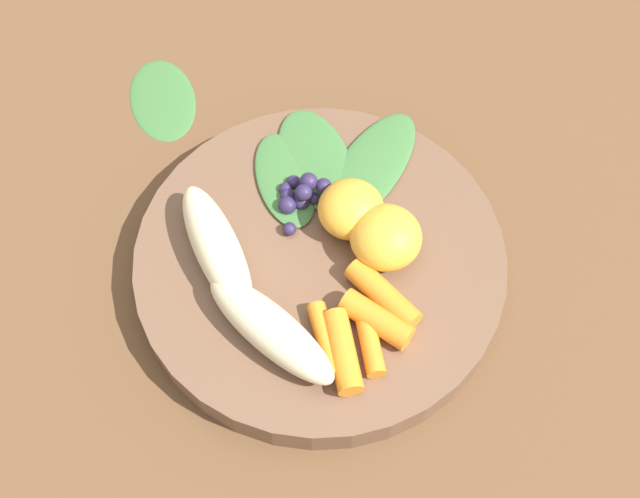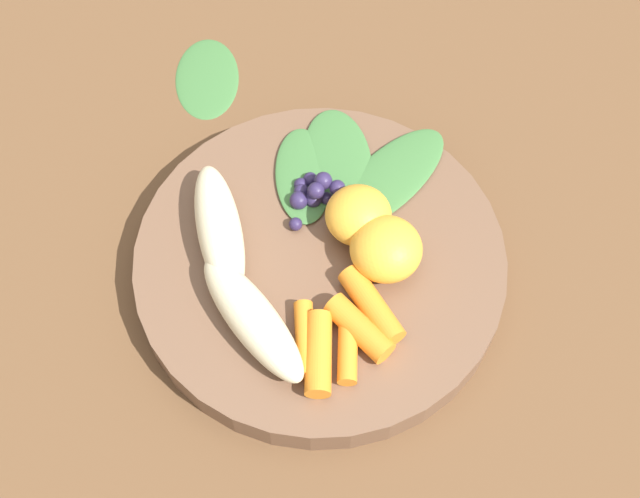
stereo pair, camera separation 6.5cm
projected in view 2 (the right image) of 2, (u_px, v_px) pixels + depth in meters
ground_plane at (320, 273)px, 0.68m from camera, size 2.40×2.40×0.00m
bowl at (320, 264)px, 0.67m from camera, size 0.29×0.29×0.03m
banana_peeled_left at (252, 319)px, 0.61m from camera, size 0.09×0.12×0.03m
banana_peeled_right at (219, 230)px, 0.65m from camera, size 0.11×0.10×0.03m
orange_segment_near at (358, 215)px, 0.65m from camera, size 0.05×0.05×0.04m
orange_segment_far at (386, 249)px, 0.64m from camera, size 0.05×0.05×0.04m
carrot_front at (305, 339)px, 0.62m from camera, size 0.06×0.04×0.01m
carrot_mid_left at (318, 354)px, 0.61m from camera, size 0.06×0.04×0.02m
carrot_mid_right at (348, 348)px, 0.61m from camera, size 0.05×0.03×0.01m
carrot_rear at (359, 328)px, 0.62m from camera, size 0.04×0.06×0.02m
carrot_small at (372, 305)px, 0.63m from camera, size 0.05×0.06×0.02m
blueberry_pile at (313, 193)px, 0.67m from camera, size 0.05×0.04×0.03m
kale_leaf_left at (389, 178)px, 0.69m from camera, size 0.14×0.09×0.01m
kale_leaf_right at (338, 161)px, 0.70m from camera, size 0.12×0.10×0.01m
kale_leaf_rear at (303, 175)px, 0.69m from camera, size 0.10×0.08×0.01m
kale_leaf_stray at (207, 77)px, 0.78m from camera, size 0.11×0.10×0.01m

